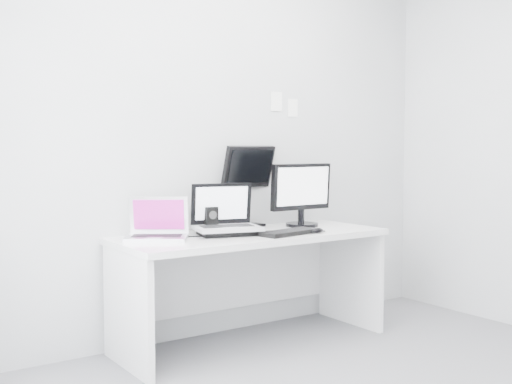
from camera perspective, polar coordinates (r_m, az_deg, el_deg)
back_wall at (r=4.45m, az=-2.92°, el=4.76°), size 3.60×0.00×3.60m
desk at (r=4.26m, az=-0.38°, el=-8.54°), size 1.80×0.70×0.73m
macbook at (r=3.93m, az=-8.81°, el=-2.24°), size 0.45×0.43×0.27m
speaker at (r=4.22m, az=-4.14°, el=-2.46°), size 0.10×0.10×0.17m
dell_laptop at (r=4.09m, az=-2.55°, el=-1.50°), size 0.47×0.41×0.34m
rear_monitor at (r=4.52m, az=-0.82°, el=0.61°), size 0.45×0.22×0.59m
samsung_monitor at (r=4.56m, az=4.10°, el=-0.17°), size 0.51×0.24×0.46m
keyboard at (r=4.14m, az=2.99°, el=-3.59°), size 0.44×0.22×0.03m
mouse at (r=4.22m, az=5.37°, el=-3.41°), size 0.12×0.08×0.04m
wall_note_0 at (r=4.71m, az=1.82°, el=8.01°), size 0.10×0.00×0.14m
wall_note_1 at (r=4.80m, az=3.27°, el=7.45°), size 0.09×0.00×0.13m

